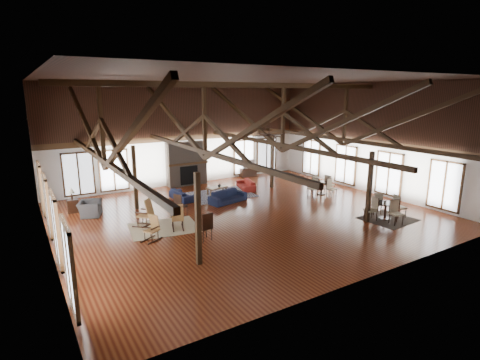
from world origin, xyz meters
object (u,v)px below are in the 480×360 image
coffee_table (217,188)px  tv_console (248,172)px  sofa_navy_left (182,195)px  cafe_table_far (322,186)px  cafe_table_near (385,208)px  sofa_orange (246,185)px  armchair (90,209)px  sofa_navy_front (228,197)px

coffee_table → tv_console: 4.95m
sofa_navy_left → cafe_table_far: bearing=-118.1°
coffee_table → cafe_table_near: 8.66m
coffee_table → cafe_table_far: (4.94, -2.89, 0.11)m
sofa_navy_left → cafe_table_near: (6.45, -7.52, 0.26)m
sofa_orange → cafe_table_far: 4.29m
cafe_table_far → armchair: bearing=167.0°
sofa_navy_left → cafe_table_near: cafe_table_near is taller
cafe_table_near → armchair: bearing=146.9°
sofa_orange → armchair: (-8.61, -0.45, 0.08)m
coffee_table → cafe_table_near: cafe_table_near is taller
sofa_navy_left → armchair: bearing=89.2°
sofa_orange → cafe_table_near: size_ratio=0.89×
sofa_orange → cafe_table_near: (2.44, -7.65, 0.25)m
sofa_navy_front → sofa_navy_left: bearing=124.3°
cafe_table_near → cafe_table_far: (0.49, 4.53, -0.03)m
sofa_navy_left → sofa_orange: size_ratio=0.98×
sofa_navy_front → tv_console: size_ratio=1.77×
armchair → sofa_navy_front: bearing=-81.6°
sofa_navy_front → cafe_table_near: cafe_table_near is taller
sofa_navy_left → coffee_table: bearing=-97.5°
sofa_orange → coffee_table: sofa_orange is taller
sofa_orange → sofa_navy_left: bearing=-72.5°
tv_console → sofa_navy_left: bearing=-153.8°
armchair → cafe_table_near: size_ratio=0.52×
armchair → cafe_table_far: cafe_table_far is taller
tv_console → coffee_table: bearing=-142.5°
cafe_table_near → tv_console: size_ratio=1.76×
sofa_orange → coffee_table: (-2.01, -0.23, 0.11)m
cafe_table_far → coffee_table: bearing=149.7°
sofa_navy_front → armchair: armchair is taller
sofa_orange → armchair: bearing=-71.3°
sofa_navy_left → coffee_table: (2.00, -0.10, 0.12)m
tv_console → armchair: bearing=-162.9°
sofa_navy_front → armchair: (-6.38, 1.36, 0.04)m
sofa_orange → cafe_table_near: 8.04m
armchair → sofa_orange: bearing=-66.5°
sofa_orange → cafe_table_far: bearing=58.8°
armchair → tv_console: 11.01m
armchair → cafe_table_far: size_ratio=0.55×
armchair → cafe_table_far: (11.54, -2.67, 0.14)m
sofa_navy_front → sofa_navy_left: sofa_navy_front is taller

